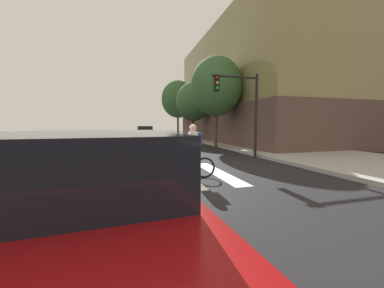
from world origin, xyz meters
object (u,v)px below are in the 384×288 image
(sedan_mid, at_px, (145,133))
(street_tree_near, at_px, (216,87))
(fire_hydrant, at_px, (254,142))
(traffic_light_near, at_px, (241,101))
(sedan_near, at_px, (90,202))
(street_tree_mid, at_px, (193,102))
(street_tree_far, at_px, (178,99))
(cyclist, at_px, (192,152))
(manhole_cover, at_px, (156,206))

(sedan_mid, xyz_separation_m, street_tree_near, (4.34, -11.26, 3.60))
(street_tree_near, bearing_deg, fire_hydrant, -47.24)
(fire_hydrant, bearing_deg, traffic_light_near, -130.81)
(sedan_mid, relative_size, street_tree_near, 0.69)
(sedan_near, height_order, sedan_mid, sedan_near)
(sedan_near, height_order, street_tree_near, street_tree_near)
(sedan_near, xyz_separation_m, sedan_mid, (2.13, 23.84, -0.02))
(sedan_near, bearing_deg, street_tree_mid, 70.81)
(street_tree_far, bearing_deg, cyclist, -100.95)
(manhole_cover, relative_size, sedan_near, 0.14)
(sedan_near, bearing_deg, traffic_light_near, 52.34)
(traffic_light_near, xyz_separation_m, street_tree_mid, (0.72, 11.23, 1.09))
(sedan_mid, xyz_separation_m, street_tree_mid, (4.40, -5.10, 3.15))
(sedan_near, distance_m, fire_hydrant, 13.45)
(fire_hydrant, bearing_deg, street_tree_mid, 102.74)
(sedan_near, xyz_separation_m, cyclist, (2.29, 4.04, 0.02))
(cyclist, xyz_separation_m, street_tree_near, (4.18, 8.54, 3.56))
(street_tree_near, bearing_deg, sedan_mid, 111.09)
(sedan_near, xyz_separation_m, fire_hydrant, (8.38, 10.51, -0.29))
(manhole_cover, height_order, street_tree_mid, street_tree_mid)
(traffic_light_near, distance_m, street_tree_near, 5.34)
(fire_hydrant, relative_size, street_tree_mid, 0.13)
(cyclist, xyz_separation_m, street_tree_mid, (4.24, 14.71, 3.11))
(cyclist, relative_size, street_tree_far, 0.23)
(manhole_cover, xyz_separation_m, sedan_near, (-0.92, -1.90, 0.82))
(street_tree_mid, bearing_deg, sedan_mid, 130.79)
(fire_hydrant, distance_m, street_tree_mid, 9.11)
(sedan_mid, xyz_separation_m, cyclist, (0.16, -19.80, 0.04))
(manhole_cover, xyz_separation_m, street_tree_far, (5.61, 24.08, 4.99))
(street_tree_near, bearing_deg, manhole_cover, -117.44)
(fire_hydrant, bearing_deg, street_tree_near, 132.76)
(cyclist, height_order, traffic_light_near, traffic_light_near)
(sedan_mid, bearing_deg, sedan_near, -95.10)
(sedan_near, bearing_deg, manhole_cover, 64.05)
(sedan_near, bearing_deg, sedan_mid, 84.90)
(sedan_mid, relative_size, cyclist, 2.65)
(fire_hydrant, bearing_deg, sedan_mid, 115.15)
(fire_hydrant, height_order, street_tree_far, street_tree_far)
(cyclist, distance_m, street_tree_near, 10.16)
(cyclist, bearing_deg, street_tree_near, 63.91)
(street_tree_near, distance_m, street_tree_far, 13.42)
(sedan_mid, bearing_deg, street_tree_mid, -49.21)
(cyclist, distance_m, traffic_light_near, 5.34)
(sedan_near, height_order, street_tree_mid, street_tree_mid)
(street_tree_near, height_order, street_tree_far, street_tree_far)
(manhole_cover, xyz_separation_m, street_tree_near, (5.55, 10.68, 4.40))
(cyclist, height_order, street_tree_mid, street_tree_mid)
(traffic_light_near, bearing_deg, manhole_cover, -130.96)
(street_tree_far, bearing_deg, street_tree_near, -90.27)
(traffic_light_near, height_order, street_tree_mid, street_tree_mid)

